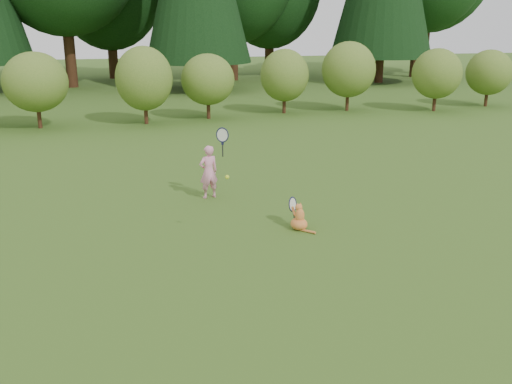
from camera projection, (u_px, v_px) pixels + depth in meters
name	position (u px, v px, depth m)	size (l,w,h in m)	color
ground	(256.00, 246.00, 9.57)	(100.00, 100.00, 0.00)	#2F5116
shrub_row	(174.00, 82.00, 21.26)	(28.00, 3.00, 2.80)	#446820
child	(209.00, 171.00, 12.00)	(0.65, 0.40, 1.70)	pink
cat	(299.00, 216.00, 10.28)	(0.44, 0.71, 0.68)	#D75B29
tennis_ball	(227.00, 177.00, 9.49)	(0.07, 0.07, 0.07)	#A0CE18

